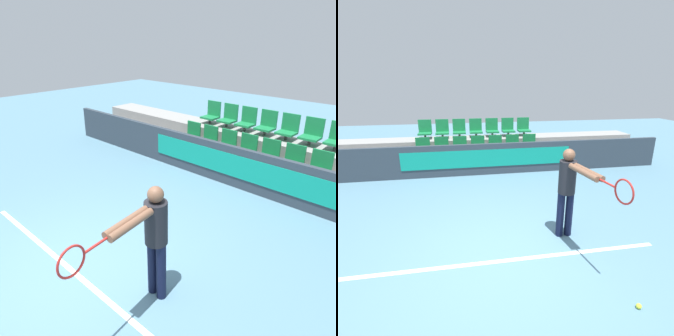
% 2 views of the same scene
% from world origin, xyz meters
% --- Properties ---
extents(ground_plane, '(30.00, 30.00, 0.00)m').
position_xyz_m(ground_plane, '(0.00, 0.00, 0.00)').
color(ground_plane, slate).
extents(court_baseline, '(5.09, 0.08, 0.01)m').
position_xyz_m(court_baseline, '(0.00, -0.06, 0.00)').
color(court_baseline, white).
rests_on(court_baseline, ground).
extents(barrier_wall, '(11.41, 0.14, 0.93)m').
position_xyz_m(barrier_wall, '(0.01, 4.04, 0.47)').
color(barrier_wall, '#2D3842').
rests_on(barrier_wall, ground).
extents(bleacher_tier_front, '(11.01, 0.88, 0.43)m').
position_xyz_m(bleacher_tier_front, '(0.00, 4.56, 0.21)').
color(bleacher_tier_front, gray).
rests_on(bleacher_tier_front, ground).
extents(bleacher_tier_middle, '(11.01, 0.88, 0.85)m').
position_xyz_m(bleacher_tier_middle, '(0.00, 5.44, 0.43)').
color(bleacher_tier_middle, gray).
rests_on(bleacher_tier_middle, ground).
extents(stadium_chair_0, '(0.43, 0.40, 0.61)m').
position_xyz_m(stadium_chair_0, '(-1.68, 4.68, 0.70)').
color(stadium_chair_0, '#333333').
rests_on(stadium_chair_0, bleacher_tier_front).
extents(stadium_chair_1, '(0.43, 0.40, 0.61)m').
position_xyz_m(stadium_chair_1, '(-1.12, 4.68, 0.70)').
color(stadium_chair_1, '#333333').
rests_on(stadium_chair_1, bleacher_tier_front).
extents(stadium_chair_2, '(0.43, 0.40, 0.61)m').
position_xyz_m(stadium_chair_2, '(-0.56, 4.68, 0.70)').
color(stadium_chair_2, '#333333').
rests_on(stadium_chair_2, bleacher_tier_front).
extents(stadium_chair_3, '(0.43, 0.40, 0.61)m').
position_xyz_m(stadium_chair_3, '(0.00, 4.68, 0.70)').
color(stadium_chair_3, '#333333').
rests_on(stadium_chair_3, bleacher_tier_front).
extents(stadium_chair_4, '(0.43, 0.40, 0.61)m').
position_xyz_m(stadium_chair_4, '(0.56, 4.68, 0.70)').
color(stadium_chair_4, '#333333').
rests_on(stadium_chair_4, bleacher_tier_front).
extents(stadium_chair_5, '(0.43, 0.40, 0.61)m').
position_xyz_m(stadium_chair_5, '(1.12, 4.68, 0.70)').
color(stadium_chair_5, '#333333').
rests_on(stadium_chair_5, bleacher_tier_front).
extents(stadium_chair_6, '(0.43, 0.40, 0.61)m').
position_xyz_m(stadium_chair_6, '(1.68, 4.68, 0.70)').
color(stadium_chair_6, '#333333').
rests_on(stadium_chair_6, bleacher_tier_front).
extents(stadium_chair_7, '(0.43, 0.40, 0.61)m').
position_xyz_m(stadium_chair_7, '(-1.68, 5.57, 1.12)').
color(stadium_chair_7, '#333333').
rests_on(stadium_chair_7, bleacher_tier_middle).
extents(stadium_chair_8, '(0.43, 0.40, 0.61)m').
position_xyz_m(stadium_chair_8, '(-1.12, 5.57, 1.12)').
color(stadium_chair_8, '#333333').
rests_on(stadium_chair_8, bleacher_tier_middle).
extents(stadium_chair_9, '(0.43, 0.40, 0.61)m').
position_xyz_m(stadium_chair_9, '(-0.56, 5.57, 1.12)').
color(stadium_chair_9, '#333333').
rests_on(stadium_chair_9, bleacher_tier_middle).
extents(stadium_chair_10, '(0.43, 0.40, 0.61)m').
position_xyz_m(stadium_chair_10, '(0.00, 5.57, 1.12)').
color(stadium_chair_10, '#333333').
rests_on(stadium_chair_10, bleacher_tier_middle).
extents(stadium_chair_11, '(0.43, 0.40, 0.61)m').
position_xyz_m(stadium_chair_11, '(0.56, 5.57, 1.12)').
color(stadium_chair_11, '#333333').
rests_on(stadium_chair_11, bleacher_tier_middle).
extents(stadium_chair_12, '(0.43, 0.40, 0.61)m').
position_xyz_m(stadium_chair_12, '(1.12, 5.57, 1.12)').
color(stadium_chair_12, '#333333').
rests_on(stadium_chair_12, bleacher_tier_middle).
extents(tennis_player, '(0.37, 1.56, 1.59)m').
position_xyz_m(tennis_player, '(1.21, 0.40, 0.97)').
color(tennis_player, black).
rests_on(tennis_player, ground).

